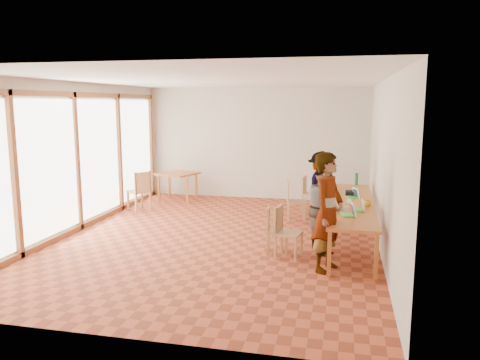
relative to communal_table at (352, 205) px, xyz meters
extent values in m
plane|color=#B0492A|center=(-2.50, -0.35, -0.70)|extent=(8.00, 8.00, 0.00)
cube|color=beige|center=(-2.50, 3.65, 0.80)|extent=(6.00, 0.10, 3.00)
cube|color=beige|center=(-2.50, -4.35, 0.80)|extent=(6.00, 0.10, 3.00)
cube|color=beige|center=(0.50, -0.35, 0.80)|extent=(0.10, 8.00, 3.00)
cube|color=white|center=(-5.46, -0.35, 0.80)|extent=(0.10, 8.00, 3.00)
cube|color=white|center=(-2.50, -0.35, 2.32)|extent=(6.00, 8.00, 0.04)
cube|color=#BD6D2A|center=(0.00, 0.00, 0.02)|extent=(0.80, 4.00, 0.05)
cube|color=#BD6D2A|center=(-0.34, -1.94, -0.35)|extent=(0.06, 0.06, 0.70)
cube|color=#BD6D2A|center=(-0.34, 1.94, -0.35)|extent=(0.06, 0.06, 0.70)
cube|color=#BD6D2A|center=(0.34, -1.94, -0.35)|extent=(0.06, 0.06, 0.70)
cube|color=#BD6D2A|center=(0.34, 1.94, -0.35)|extent=(0.06, 0.06, 0.70)
cube|color=#BD6D2A|center=(-4.47, 2.85, 0.02)|extent=(0.90, 0.90, 0.05)
cube|color=#BD6D2A|center=(-4.86, 2.46, -0.35)|extent=(0.05, 0.05, 0.70)
cube|color=#BD6D2A|center=(-4.86, 3.24, -0.35)|extent=(0.05, 0.05, 0.70)
cube|color=#BD6D2A|center=(-4.08, 2.46, -0.35)|extent=(0.05, 0.05, 0.70)
cube|color=#BD6D2A|center=(-4.08, 3.24, -0.35)|extent=(0.05, 0.05, 0.70)
cube|color=tan|center=(-1.04, -1.20, -0.29)|extent=(0.47, 0.47, 0.04)
cube|color=tan|center=(-1.22, -1.17, -0.05)|extent=(0.11, 0.41, 0.43)
cube|color=tan|center=(-1.26, -0.97, -0.32)|extent=(0.40, 0.40, 0.04)
cube|color=tan|center=(-1.42, -0.98, -0.11)|extent=(0.06, 0.37, 0.39)
cube|color=tan|center=(-1.18, 1.43, -0.29)|extent=(0.46, 0.46, 0.04)
cube|color=tan|center=(-1.36, 1.40, -0.06)|extent=(0.10, 0.40, 0.42)
cube|color=tan|center=(-0.92, 2.47, -0.31)|extent=(0.44, 0.44, 0.04)
cube|color=tan|center=(-1.09, 2.49, -0.09)|extent=(0.09, 0.39, 0.40)
cube|color=tan|center=(-5.00, 1.55, -0.24)|extent=(0.63, 0.63, 0.04)
cube|color=tan|center=(-4.83, 1.43, 0.02)|extent=(0.29, 0.39, 0.47)
imported|color=gray|center=(-0.39, -1.68, 0.22)|extent=(0.65, 0.79, 1.85)
imported|color=gray|center=(-0.48, -0.69, 0.08)|extent=(0.81, 0.92, 1.57)
imported|color=gray|center=(-0.63, 1.15, 0.08)|extent=(0.73, 1.09, 1.57)
cube|color=green|center=(-0.09, -1.13, 0.06)|extent=(0.24, 0.30, 0.03)
cube|color=white|center=(0.00, -1.11, 0.16)|extent=(0.12, 0.26, 0.22)
cube|color=green|center=(0.09, -0.71, 0.06)|extent=(0.20, 0.27, 0.03)
cube|color=white|center=(0.18, -0.72, 0.15)|extent=(0.09, 0.24, 0.21)
cube|color=green|center=(0.01, 0.41, 0.06)|extent=(0.25, 0.29, 0.02)
cube|color=white|center=(0.09, 0.44, 0.15)|extent=(0.15, 0.23, 0.20)
imported|color=#C18221|center=(0.27, -0.30, 0.10)|extent=(0.17, 0.17, 0.10)
cylinder|color=#117930|center=(0.13, 1.90, 0.19)|extent=(0.07, 0.07, 0.28)
cylinder|color=silver|center=(-0.12, -0.81, 0.09)|extent=(0.07, 0.07, 0.09)
cylinder|color=white|center=(-0.05, -0.05, 0.08)|extent=(0.08, 0.08, 0.06)
cube|color=#D73252|center=(-0.02, -0.21, 0.05)|extent=(0.05, 0.10, 0.01)
cube|color=black|center=(-0.04, 0.64, 0.09)|extent=(0.16, 0.26, 0.09)
camera|label=1|loc=(-0.19, -8.80, 1.88)|focal=35.00mm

